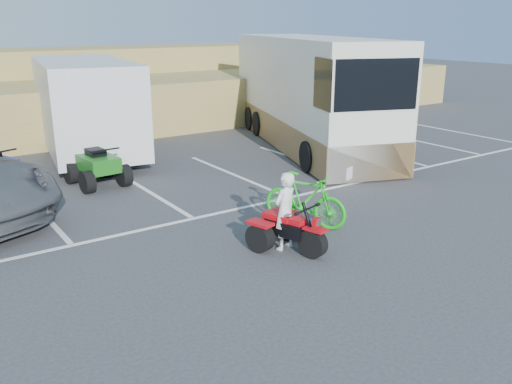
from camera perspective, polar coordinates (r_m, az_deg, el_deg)
ground at (r=10.30m, az=-0.26°, el=-6.63°), size 100.00×100.00×0.00m
parking_stripes at (r=14.00m, az=-6.69°, el=-0.15°), size 28.00×5.16×0.01m
grass_embankment at (r=24.02m, az=-21.79°, el=9.56°), size 40.00×8.50×3.10m
red_trike_atv at (r=10.52m, az=3.64°, el=-6.13°), size 1.47×1.72×0.96m
rider at (r=10.33m, az=3.06°, el=-2.03°), size 0.63×0.50×1.53m
green_dirt_bike at (r=11.64m, az=5.15°, el=-0.78°), size 1.27×1.98×1.16m
cargo_trailer at (r=18.52m, az=-17.44°, el=8.75°), size 3.67×6.91×3.07m
rv_motorhome at (r=19.40m, az=5.46°, el=9.64°), size 5.88×10.51×3.68m
quad_atv_green at (r=15.27m, az=-16.25°, el=0.74°), size 1.39×1.79×1.11m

